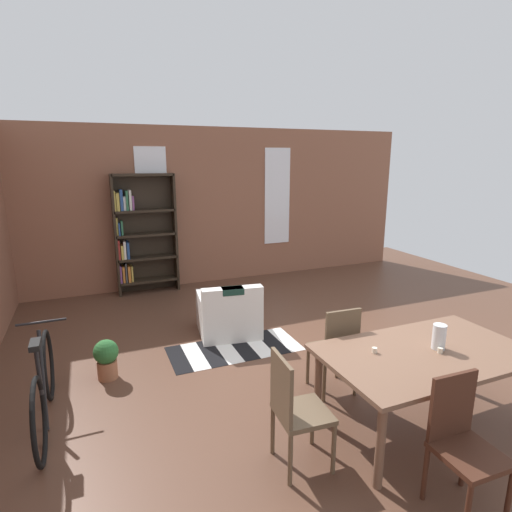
% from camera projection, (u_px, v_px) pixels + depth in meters
% --- Properties ---
extents(ground_plane, '(10.35, 10.35, 0.00)m').
position_uv_depth(ground_plane, '(327.00, 374.00, 4.61)').
color(ground_plane, brown).
extents(back_wall_brick, '(8.10, 0.12, 2.95)m').
position_uv_depth(back_wall_brick, '(218.00, 206.00, 7.90)').
color(back_wall_brick, '#905A43').
rests_on(back_wall_brick, ground).
extents(window_pane_0, '(0.55, 0.02, 1.92)m').
position_uv_depth(window_pane_0, '(153.00, 201.00, 7.34)').
color(window_pane_0, white).
extents(window_pane_1, '(0.55, 0.02, 1.92)m').
position_uv_depth(window_pane_1, '(277.00, 197.00, 8.26)').
color(window_pane_1, white).
extents(dining_table, '(1.83, 1.06, 0.74)m').
position_uv_depth(dining_table, '(426.00, 359.00, 3.56)').
color(dining_table, brown).
rests_on(dining_table, ground).
extents(vase_on_table, '(0.11, 0.11, 0.22)m').
position_uv_depth(vase_on_table, '(439.00, 337.00, 3.57)').
color(vase_on_table, silver).
rests_on(vase_on_table, dining_table).
extents(tealight_candle_0, '(0.04, 0.04, 0.05)m').
position_uv_depth(tealight_candle_0, '(440.00, 350.00, 3.50)').
color(tealight_candle_0, silver).
rests_on(tealight_candle_0, dining_table).
extents(tealight_candle_1, '(0.04, 0.04, 0.05)m').
position_uv_depth(tealight_candle_1, '(375.00, 350.00, 3.51)').
color(tealight_candle_1, silver).
rests_on(tealight_candle_1, dining_table).
extents(dining_chair_near_left, '(0.41, 0.41, 0.95)m').
position_uv_depth(dining_chair_near_left, '(462.00, 440.00, 2.76)').
color(dining_chair_near_left, '#412217').
rests_on(dining_chair_near_left, ground).
extents(dining_chair_far_left, '(0.42, 0.42, 0.95)m').
position_uv_depth(dining_chair_far_left, '(336.00, 347.00, 4.12)').
color(dining_chair_far_left, brown).
rests_on(dining_chair_far_left, ground).
extents(dining_chair_head_left, '(0.43, 0.43, 0.95)m').
position_uv_depth(dining_chair_head_left, '(294.00, 408.00, 3.12)').
color(dining_chair_head_left, brown).
rests_on(dining_chair_head_left, ground).
extents(bookshelf_tall, '(1.07, 0.29, 2.12)m').
position_uv_depth(bookshelf_tall, '(140.00, 234.00, 7.21)').
color(bookshelf_tall, '#2D2319').
rests_on(bookshelf_tall, ground).
extents(armchair_white, '(0.90, 0.90, 0.75)m').
position_uv_depth(armchair_white, '(229.00, 314.00, 5.62)').
color(armchair_white, silver).
rests_on(armchair_white, ground).
extents(bicycle_second, '(0.44, 1.70, 0.90)m').
position_uv_depth(bicycle_second, '(44.00, 388.00, 3.68)').
color(bicycle_second, black).
rests_on(bicycle_second, ground).
extents(potted_plant_by_shelf, '(0.27, 0.27, 0.45)m').
position_uv_depth(potted_plant_by_shelf, '(106.00, 358.00, 4.46)').
color(potted_plant_by_shelf, '#9E6042').
rests_on(potted_plant_by_shelf, ground).
extents(striped_rug, '(1.66, 0.75, 0.01)m').
position_uv_depth(striped_rug, '(235.00, 348.00, 5.22)').
color(striped_rug, black).
rests_on(striped_rug, ground).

